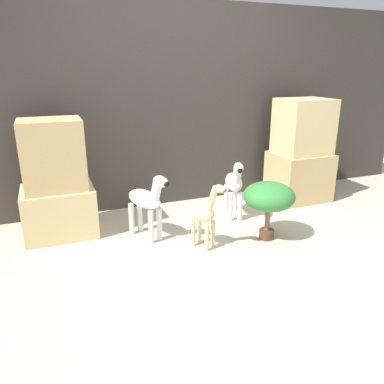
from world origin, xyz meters
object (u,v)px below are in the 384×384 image
giraffe_figurine (205,214)px  potted_palm_front (269,198)px  zebra_left (147,201)px  zebra_right (234,184)px

giraffe_figurine → potted_palm_front: giraffe_figurine is taller
zebra_left → giraffe_figurine: (0.42, -0.37, -0.05)m
zebra_left → giraffe_figurine: size_ratio=1.05×
giraffe_figurine → potted_palm_front: bearing=-4.5°
giraffe_figurine → potted_palm_front: size_ratio=1.12×
zebra_right → zebra_left: same height
zebra_right → potted_palm_front: bearing=-86.0°
zebra_left → potted_palm_front: bearing=-22.4°
zebra_left → giraffe_figurine: 0.56m
zebra_right → giraffe_figurine: zebra_right is taller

